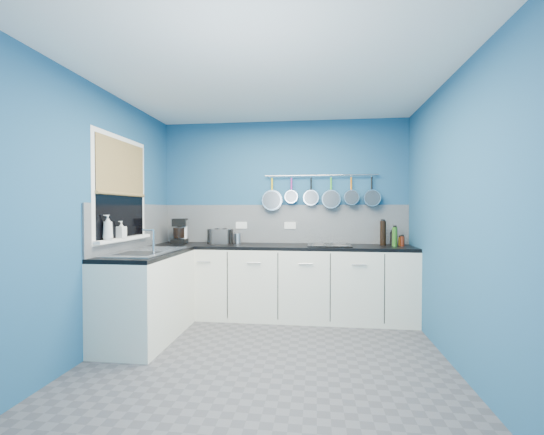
% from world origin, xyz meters
% --- Properties ---
extents(floor, '(3.20, 3.00, 0.02)m').
position_xyz_m(floor, '(0.00, 0.00, -0.01)').
color(floor, '#47474C').
rests_on(floor, ground).
extents(ceiling, '(3.20, 3.00, 0.02)m').
position_xyz_m(ceiling, '(0.00, 0.00, 2.51)').
color(ceiling, white).
rests_on(ceiling, ground).
extents(wall_back, '(3.20, 0.02, 2.50)m').
position_xyz_m(wall_back, '(0.00, 1.51, 1.25)').
color(wall_back, navy).
rests_on(wall_back, ground).
extents(wall_front, '(3.20, 0.02, 2.50)m').
position_xyz_m(wall_front, '(0.00, -1.51, 1.25)').
color(wall_front, navy).
rests_on(wall_front, ground).
extents(wall_left, '(0.02, 3.00, 2.50)m').
position_xyz_m(wall_left, '(-1.61, 0.00, 1.25)').
color(wall_left, navy).
rests_on(wall_left, ground).
extents(wall_right, '(0.02, 3.00, 2.50)m').
position_xyz_m(wall_right, '(1.61, 0.00, 1.25)').
color(wall_right, navy).
rests_on(wall_right, ground).
extents(backsplash_back, '(3.20, 0.02, 0.50)m').
position_xyz_m(backsplash_back, '(0.00, 1.49, 1.15)').
color(backsplash_back, gray).
rests_on(backsplash_back, wall_back).
extents(backsplash_left, '(0.02, 1.80, 0.50)m').
position_xyz_m(backsplash_left, '(-1.59, 0.60, 1.15)').
color(backsplash_left, gray).
rests_on(backsplash_left, wall_left).
extents(cabinet_run_back, '(3.20, 0.60, 0.86)m').
position_xyz_m(cabinet_run_back, '(0.00, 1.20, 0.43)').
color(cabinet_run_back, silver).
rests_on(cabinet_run_back, ground).
extents(worktop_back, '(3.20, 0.60, 0.04)m').
position_xyz_m(worktop_back, '(0.00, 1.20, 0.88)').
color(worktop_back, black).
rests_on(worktop_back, cabinet_run_back).
extents(cabinet_run_left, '(0.60, 1.20, 0.86)m').
position_xyz_m(cabinet_run_left, '(-1.30, 0.30, 0.43)').
color(cabinet_run_left, silver).
rests_on(cabinet_run_left, ground).
extents(worktop_left, '(0.60, 1.20, 0.04)m').
position_xyz_m(worktop_left, '(-1.30, 0.30, 0.88)').
color(worktop_left, black).
rests_on(worktop_left, cabinet_run_left).
extents(window_frame, '(0.01, 1.00, 1.10)m').
position_xyz_m(window_frame, '(-1.58, 0.30, 1.55)').
color(window_frame, white).
rests_on(window_frame, wall_left).
extents(window_glass, '(0.01, 0.90, 1.00)m').
position_xyz_m(window_glass, '(-1.57, 0.30, 1.55)').
color(window_glass, black).
rests_on(window_glass, wall_left).
extents(bamboo_blind, '(0.01, 0.90, 0.55)m').
position_xyz_m(bamboo_blind, '(-1.56, 0.30, 1.77)').
color(bamboo_blind, '#9C8246').
rests_on(bamboo_blind, wall_left).
extents(window_sill, '(0.10, 0.98, 0.03)m').
position_xyz_m(window_sill, '(-1.55, 0.30, 1.04)').
color(window_sill, white).
rests_on(window_sill, wall_left).
extents(sink_unit, '(0.50, 0.95, 0.01)m').
position_xyz_m(sink_unit, '(-1.30, 0.30, 0.90)').
color(sink_unit, silver).
rests_on(sink_unit, worktop_left).
extents(mixer_tap, '(0.12, 0.08, 0.26)m').
position_xyz_m(mixer_tap, '(-1.14, 0.12, 1.03)').
color(mixer_tap, silver).
rests_on(mixer_tap, worktop_left).
extents(socket_left, '(0.15, 0.01, 0.09)m').
position_xyz_m(socket_left, '(-0.55, 1.48, 1.13)').
color(socket_left, white).
rests_on(socket_left, backsplash_back).
extents(socket_right, '(0.15, 0.01, 0.09)m').
position_xyz_m(socket_right, '(0.10, 1.48, 1.13)').
color(socket_right, white).
rests_on(socket_right, backsplash_back).
extents(pot_rail, '(1.45, 0.02, 0.02)m').
position_xyz_m(pot_rail, '(0.50, 1.45, 1.78)').
color(pot_rail, silver).
rests_on(pot_rail, wall_back).
extents(soap_bottle_a, '(0.12, 0.12, 0.24)m').
position_xyz_m(soap_bottle_a, '(-1.53, -0.02, 1.17)').
color(soap_bottle_a, white).
rests_on(soap_bottle_a, window_sill).
extents(soap_bottle_b, '(0.09, 0.09, 0.17)m').
position_xyz_m(soap_bottle_b, '(-1.53, 0.22, 1.14)').
color(soap_bottle_b, white).
rests_on(soap_bottle_b, window_sill).
extents(paper_towel, '(0.15, 0.15, 0.30)m').
position_xyz_m(paper_towel, '(-1.29, 1.28, 1.05)').
color(paper_towel, white).
rests_on(paper_towel, worktop_back).
extents(coffee_maker, '(0.20, 0.22, 0.32)m').
position_xyz_m(coffee_maker, '(-1.31, 1.23, 1.06)').
color(coffee_maker, black).
rests_on(coffee_maker, worktop_back).
extents(toaster, '(0.32, 0.24, 0.19)m').
position_xyz_m(toaster, '(-0.78, 1.30, 0.99)').
color(toaster, silver).
rests_on(toaster, worktop_back).
extents(canister, '(0.09, 0.09, 0.13)m').
position_xyz_m(canister, '(-0.57, 1.34, 0.96)').
color(canister, silver).
rests_on(canister, worktop_back).
extents(hob, '(0.52, 0.46, 0.01)m').
position_xyz_m(hob, '(0.60, 1.20, 0.91)').
color(hob, black).
rests_on(hob, worktop_back).
extents(pan_0, '(0.26, 0.07, 0.45)m').
position_xyz_m(pan_0, '(-0.13, 1.44, 1.56)').
color(pan_0, silver).
rests_on(pan_0, pot_rail).
extents(pan_1, '(0.17, 0.07, 0.36)m').
position_xyz_m(pan_1, '(0.12, 1.44, 1.60)').
color(pan_1, silver).
rests_on(pan_1, pot_rail).
extents(pan_2, '(0.20, 0.06, 0.39)m').
position_xyz_m(pan_2, '(0.37, 1.44, 1.59)').
color(pan_2, silver).
rests_on(pan_2, pot_rail).
extents(pan_3, '(0.24, 0.07, 0.43)m').
position_xyz_m(pan_3, '(0.63, 1.44, 1.57)').
color(pan_3, silver).
rests_on(pan_3, pot_rail).
extents(pan_4, '(0.19, 0.09, 0.38)m').
position_xyz_m(pan_4, '(0.88, 1.44, 1.59)').
color(pan_4, silver).
rests_on(pan_4, pot_rail).
extents(pan_5, '(0.21, 0.08, 0.40)m').
position_xyz_m(pan_5, '(1.14, 1.44, 1.58)').
color(pan_5, silver).
rests_on(pan_5, pot_rail).
extents(condiment_0, '(0.06, 0.06, 0.10)m').
position_xyz_m(condiment_0, '(1.47, 1.33, 0.95)').
color(condiment_0, '#8C5914').
rests_on(condiment_0, worktop_back).
extents(condiment_1, '(0.06, 0.06, 0.17)m').
position_xyz_m(condiment_1, '(1.37, 1.31, 0.98)').
color(condiment_1, black).
rests_on(condiment_1, worktop_back).
extents(condiment_2, '(0.07, 0.07, 0.30)m').
position_xyz_m(condiment_2, '(1.25, 1.31, 1.05)').
color(condiment_2, black).
rests_on(condiment_2, worktop_back).
extents(condiment_3, '(0.05, 0.05, 0.12)m').
position_xyz_m(condiment_3, '(1.46, 1.22, 0.96)').
color(condiment_3, '#4C190C').
rests_on(condiment_3, worktop_back).
extents(condiment_4, '(0.06, 0.06, 0.23)m').
position_xyz_m(condiment_4, '(1.37, 1.20, 1.01)').
color(condiment_4, '#265919').
rests_on(condiment_4, worktop_back).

